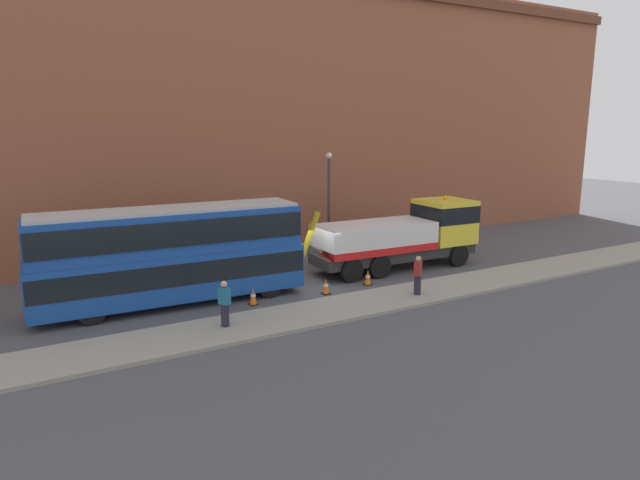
% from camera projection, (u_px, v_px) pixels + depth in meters
% --- Properties ---
extents(ground_plane, '(120.00, 120.00, 0.00)m').
position_uv_depth(ground_plane, '(305.00, 283.00, 26.31)').
color(ground_plane, '#4C4C51').
extents(near_kerb, '(60.00, 2.80, 0.15)m').
position_uv_depth(near_kerb, '(354.00, 306.00, 22.74)').
color(near_kerb, gray).
rests_on(near_kerb, ground_plane).
extents(building_facade, '(60.00, 1.50, 16.00)m').
position_uv_depth(building_facade, '(242.00, 112.00, 30.89)').
color(building_facade, '#935138').
rests_on(building_facade, ground_plane).
extents(recovery_tow_truck, '(10.19, 2.97, 3.67)m').
position_uv_depth(recovery_tow_truck, '(403.00, 235.00, 28.75)').
color(recovery_tow_truck, '#2D2D2D').
rests_on(recovery_tow_truck, ground_plane).
extents(double_decker_bus, '(11.12, 2.96, 4.06)m').
position_uv_depth(double_decker_bus, '(171.00, 252.00, 22.77)').
color(double_decker_bus, '#19479E').
rests_on(double_decker_bus, ground_plane).
extents(pedestrian_onlooker, '(0.45, 0.48, 1.71)m').
position_uv_depth(pedestrian_onlooker, '(225.00, 304.00, 20.03)').
color(pedestrian_onlooker, '#232333').
rests_on(pedestrian_onlooker, near_kerb).
extents(pedestrian_bystander, '(0.48, 0.44, 1.71)m').
position_uv_depth(pedestrian_bystander, '(418.00, 276.00, 23.83)').
color(pedestrian_bystander, '#232333').
rests_on(pedestrian_bystander, near_kerb).
extents(traffic_cone_near_bus, '(0.36, 0.36, 0.72)m').
position_uv_depth(traffic_cone_near_bus, '(253.00, 297.00, 23.02)').
color(traffic_cone_near_bus, orange).
rests_on(traffic_cone_near_bus, ground_plane).
extents(traffic_cone_midway, '(0.36, 0.36, 0.72)m').
position_uv_depth(traffic_cone_midway, '(326.00, 287.00, 24.49)').
color(traffic_cone_midway, orange).
rests_on(traffic_cone_midway, ground_plane).
extents(traffic_cone_near_truck, '(0.36, 0.36, 0.72)m').
position_uv_depth(traffic_cone_near_truck, '(368.00, 278.00, 25.90)').
color(traffic_cone_near_truck, orange).
rests_on(traffic_cone_near_truck, ground_plane).
extents(street_lamp, '(0.36, 0.36, 5.83)m').
position_uv_depth(street_lamp, '(329.00, 193.00, 32.10)').
color(street_lamp, '#38383D').
rests_on(street_lamp, ground_plane).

